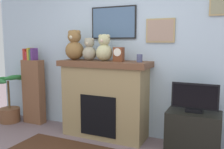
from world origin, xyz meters
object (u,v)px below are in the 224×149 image
at_px(television, 195,98).
at_px(fireplace, 105,98).
at_px(candle_jar, 140,58).
at_px(teddy_bear_grey, 75,46).
at_px(tv_stand, 193,133).
at_px(bookshelf, 33,89).
at_px(mantel_clock, 119,54).
at_px(potted_plant, 9,104).
at_px(teddy_bear_tan, 104,49).
at_px(teddy_bear_cream, 89,50).

bearing_deg(television, fireplace, 176.59).
bearing_deg(candle_jar, fireplace, 178.08).
bearing_deg(teddy_bear_grey, tv_stand, -1.80).
distance_m(bookshelf, candle_jar, 2.00).
height_order(bookshelf, mantel_clock, mantel_clock).
distance_m(potted_plant, candle_jar, 2.48).
bearing_deg(teddy_bear_tan, teddy_bear_cream, 179.99).
relative_size(mantel_clock, teddy_bear_cream, 0.59).
distance_m(potted_plant, teddy_bear_cream, 1.83).
bearing_deg(television, bookshelf, 177.80).
xyz_separation_m(mantel_clock, teddy_bear_grey, (-0.72, 0.00, 0.10)).
xyz_separation_m(bookshelf, teddy_bear_tan, (1.38, -0.04, 0.71)).
xyz_separation_m(potted_plant, teddy_bear_tan, (1.80, 0.11, 0.98)).
xyz_separation_m(teddy_bear_grey, teddy_bear_tan, (0.50, 0.00, -0.03)).
relative_size(potted_plant, candle_jar, 7.80).
bearing_deg(teddy_bear_cream, teddy_bear_tan, -0.01).
height_order(teddy_bear_grey, teddy_bear_cream, teddy_bear_grey).
bearing_deg(teddy_bear_grey, candle_jar, 0.03).
relative_size(fireplace, candle_jar, 12.44).
relative_size(tv_stand, mantel_clock, 3.26).
xyz_separation_m(television, teddy_bear_grey, (-1.75, 0.06, 0.61)).
relative_size(television, teddy_bear_cream, 1.67).
distance_m(bookshelf, teddy_bear_grey, 1.15).
xyz_separation_m(mantel_clock, teddy_bear_tan, (-0.22, 0.00, 0.07)).
xyz_separation_m(tv_stand, teddy_bear_cream, (-1.50, 0.06, 1.00)).
bearing_deg(tv_stand, mantel_clock, 176.98).
distance_m(potted_plant, teddy_bear_tan, 2.05).
height_order(potted_plant, teddy_bear_tan, teddy_bear_tan).
bearing_deg(teddy_bear_tan, television, -2.59).
distance_m(tv_stand, candle_jar, 1.16).
relative_size(tv_stand, candle_jar, 5.96).
relative_size(fireplace, teddy_bear_grey, 2.97).
distance_m(potted_plant, mantel_clock, 2.22).
bearing_deg(teddy_bear_tan, mantel_clock, -0.23).
bearing_deg(television, teddy_bear_cream, 177.83).
bearing_deg(teddy_bear_grey, television, -1.85).
xyz_separation_m(fireplace, potted_plant, (-1.80, -0.12, -0.26)).
height_order(candle_jar, mantel_clock, mantel_clock).
height_order(fireplace, television, fireplace).
bearing_deg(mantel_clock, teddy_bear_cream, 179.88).
relative_size(bookshelf, tv_stand, 2.02).
height_order(candle_jar, teddy_bear_grey, teddy_bear_grey).
bearing_deg(tv_stand, teddy_bear_grey, 178.20).
distance_m(fireplace, television, 1.27).
relative_size(candle_jar, teddy_bear_cream, 0.32).
height_order(potted_plant, teddy_bear_grey, teddy_bear_grey).
bearing_deg(mantel_clock, potted_plant, -177.03).
height_order(bookshelf, teddy_bear_tan, teddy_bear_tan).
distance_m(bookshelf, tv_stand, 2.66).
height_order(bookshelf, tv_stand, bookshelf).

